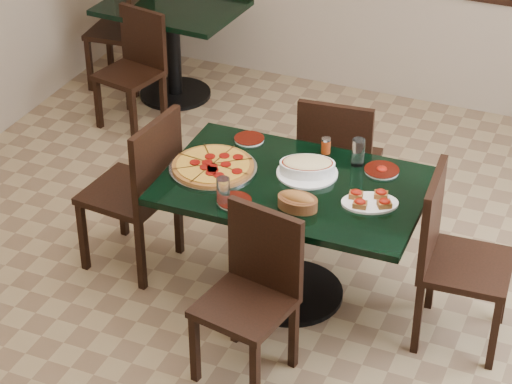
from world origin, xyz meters
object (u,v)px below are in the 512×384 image
at_px(chair_near, 254,286).
at_px(chair_right, 451,250).
at_px(main_table, 293,211).
at_px(pepperoni_pizza, 213,166).
at_px(bruschetta_platter, 370,200).
at_px(chair_far, 337,159).
at_px(lasagna_casserole, 307,167).
at_px(back_chair_left, 129,23).
at_px(back_chair_near, 136,62).
at_px(chair_left, 141,184).
at_px(bread_basket, 298,201).
at_px(back_table, 173,33).

relative_size(chair_near, chair_right, 0.93).
relative_size(main_table, chair_near, 1.56).
xyz_separation_m(pepperoni_pizza, bruschetta_platter, (0.89, -0.00, 0.01)).
distance_m(chair_far, lasagna_casserole, 0.63).
bearing_deg(back_chair_left, chair_near, 33.82).
relative_size(back_chair_left, pepperoni_pizza, 1.95).
bearing_deg(pepperoni_pizza, chair_far, 56.47).
bearing_deg(back_chair_near, chair_near, -37.06).
distance_m(chair_far, chair_near, 1.29).
height_order(chair_near, pepperoni_pizza, chair_near).
xyz_separation_m(chair_near, back_chair_left, (-2.16, 2.63, 0.02)).
bearing_deg(back_chair_near, main_table, -27.84).
bearing_deg(chair_left, lasagna_casserole, 105.97).
xyz_separation_m(chair_far, pepperoni_pizza, (-0.48, -0.72, 0.24)).
bearing_deg(chair_far, chair_left, 33.40).
bearing_deg(lasagna_casserole, chair_left, 170.55).
bearing_deg(main_table, lasagna_casserole, 71.76).
bearing_deg(lasagna_casserole, chair_right, -27.22).
relative_size(chair_near, pepperoni_pizza, 1.88).
relative_size(chair_right, bread_basket, 4.41).
xyz_separation_m(lasagna_casserole, bruschetta_platter, (0.40, -0.15, -0.02)).
bearing_deg(bread_basket, back_chair_left, 137.64).
distance_m(chair_right, bruschetta_platter, 0.49).
distance_m(chair_near, back_chair_near, 2.80).
bearing_deg(bread_basket, chair_far, 97.87).
relative_size(chair_near, back_chair_left, 0.96).
bearing_deg(chair_left, back_chair_near, -144.81).
height_order(back_table, chair_far, chair_far).
bearing_deg(pepperoni_pizza, chair_near, -49.89).
distance_m(back_chair_near, back_chair_left, 0.61).
height_order(chair_near, bruschetta_platter, chair_near).
bearing_deg(main_table, chair_far, 87.01).
bearing_deg(back_chair_near, bruschetta_platter, -22.59).
distance_m(back_chair_near, bread_basket, 2.59).
xyz_separation_m(lasagna_casserole, bread_basket, (0.07, -0.33, -0.01)).
xyz_separation_m(back_chair_left, bread_basket, (2.24, -2.24, 0.26)).
bearing_deg(chair_far, chair_near, 84.61).
height_order(back_chair_near, bruschetta_platter, back_chair_near).
bearing_deg(bruschetta_platter, lasagna_casserole, 136.99).
distance_m(chair_left, bread_basket, 1.04).
bearing_deg(chair_far, back_chair_left, -37.53).
distance_m(chair_near, pepperoni_pizza, 0.79).
bearing_deg(pepperoni_pizza, bread_basket, -17.84).
height_order(chair_far, lasagna_casserole, chair_far).
bearing_deg(back_chair_left, bread_basket, 39.41).
bearing_deg(chair_near, back_chair_near, 141.01).
height_order(chair_near, lasagna_casserole, chair_near).
height_order(back_chair_near, pepperoni_pizza, back_chair_near).
height_order(chair_left, bruschetta_platter, chair_left).
distance_m(chair_near, back_chair_left, 3.41).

